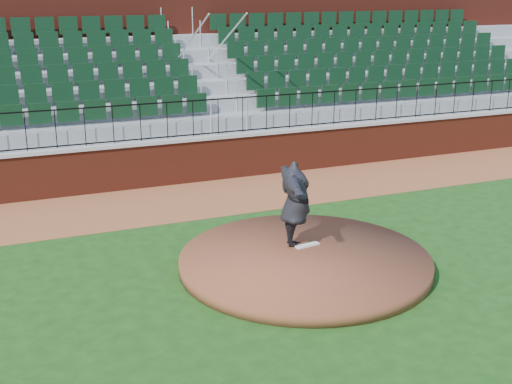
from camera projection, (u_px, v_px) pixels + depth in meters
ground at (286, 278)px, 12.95m from camera, size 90.00×90.00×0.00m
warning_track at (200, 198)px, 17.72m from camera, size 34.00×3.20×0.01m
field_wall at (182, 162)px, 18.96m from camera, size 34.00×0.35×1.20m
wall_cap at (181, 139)px, 18.77m from camera, size 34.00×0.45×0.10m
wall_railing at (180, 120)px, 18.60m from camera, size 34.00×0.05×1.00m
seating_stands at (155, 88)px, 20.86m from camera, size 34.00×5.10×4.60m
concourse_wall at (134, 63)px, 23.20m from camera, size 34.00×0.50×5.50m
pitchers_mound at (305, 262)px, 13.41m from camera, size 4.98×4.98×0.25m
pitching_rubber at (307, 245)px, 13.86m from camera, size 0.54×0.21×0.04m
pitcher at (295, 204)px, 13.65m from camera, size 1.19×2.27×1.79m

